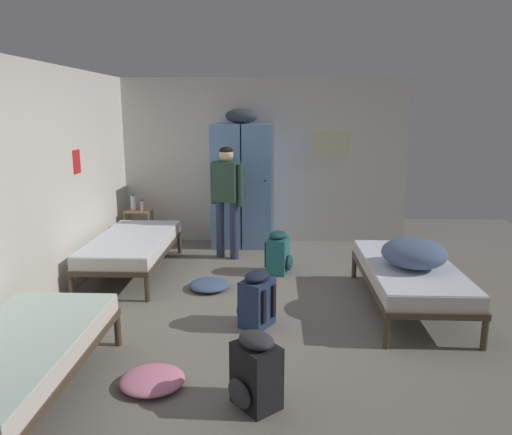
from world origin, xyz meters
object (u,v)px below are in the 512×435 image
shelf_unit (139,225)px  bed_right (409,273)px  backpack_black (255,372)px  water_bottle (133,203)px  bed_left_rear (132,245)px  lotion_bottle (142,206)px  person_traveler (227,192)px  clothes_pile_pink (152,380)px  backpack_teal (279,253)px  locker_bank (242,183)px  bedding_heap (414,253)px  clothes_pile_denim (210,285)px  bed_left_front (14,356)px  backpack_navy (256,300)px

shelf_unit → bed_right: size_ratio=0.30×
backpack_black → water_bottle: bearing=116.4°
bed_left_rear → lotion_bottle: size_ratio=10.83×
shelf_unit → person_traveler: (1.39, -0.49, 0.60)m
bed_right → water_bottle: size_ratio=7.47×
person_traveler → clothes_pile_pink: person_traveler is taller
water_bottle → backpack_teal: bearing=-27.7°
locker_bank → bedding_heap: locker_bank is taller
bed_left_rear → backpack_black: size_ratio=3.45×
shelf_unit → bed_left_rear: 1.25m
locker_bank → backpack_black: locker_bank is taller
clothes_pile_denim → bedding_heap: bearing=-15.2°
lotion_bottle → backpack_black: lotion_bottle is taller
locker_bank → backpack_black: bearing=-84.9°
locker_bank → bed_right: size_ratio=1.09×
bedding_heap → water_bottle: water_bottle is taller
lotion_bottle → bed_left_front: bearing=-87.5°
locker_bank → backpack_navy: size_ratio=3.76×
shelf_unit → person_traveler: 1.59m
water_bottle → backpack_black: (2.01, -4.05, -0.42)m
bed_right → backpack_navy: backpack_navy is taller
locker_bank → backpack_teal: (0.55, -1.28, -0.71)m
bed_right → lotion_bottle: lotion_bottle is taller
bed_right → clothes_pile_denim: 2.24m
bed_right → backpack_black: (-1.54, -1.82, -0.12)m
lotion_bottle → clothes_pile_pink: bearing=-74.2°
locker_bank → bed_right: bearing=-51.0°
bed_right → bed_left_front: bearing=-149.7°
person_traveler → lotion_bottle: person_traveler is taller
backpack_navy → clothes_pile_pink: 1.35m
shelf_unit → backpack_teal: 2.39m
shelf_unit → clothes_pile_pink: bearing=-73.4°
shelf_unit → backpack_navy: (1.88, -2.70, -0.09)m
shelf_unit → backpack_navy: 3.29m
bedding_heap → lotion_bottle: 4.09m
locker_bank → backpack_navy: 2.96m
shelf_unit → bed_left_rear: shelf_unit is taller
clothes_pile_pink → backpack_black: bearing=-15.6°
water_bottle → clothes_pile_pink: bearing=-72.4°
locker_bank → bed_left_rear: locker_bank is taller
bed_left_rear → bed_left_front: same height
clothes_pile_pink → backpack_teal: bearing=70.1°
bedding_heap → backpack_black: (-1.54, -1.70, -0.38)m
backpack_navy → clothes_pile_pink: size_ratio=1.12×
person_traveler → water_bottle: bearing=160.7°
bed_left_rear → backpack_navy: 2.20m
bed_left_rear → shelf_unit: bearing=101.5°
bed_left_rear → backpack_black: backpack_black is taller
backpack_black → backpack_teal: bearing=86.4°
clothes_pile_pink → clothes_pile_denim: bearing=85.5°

